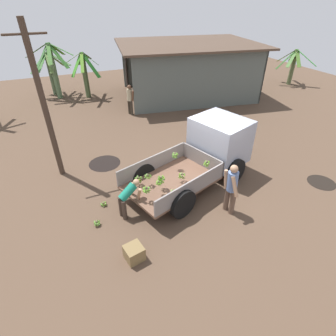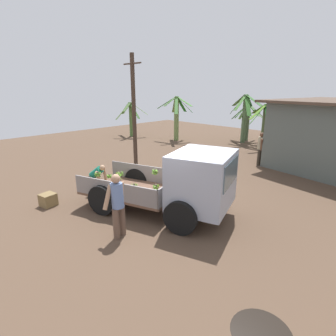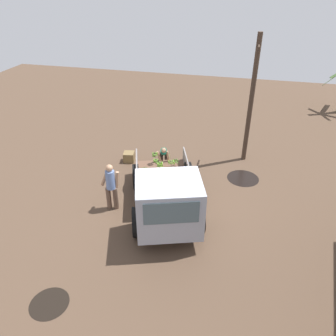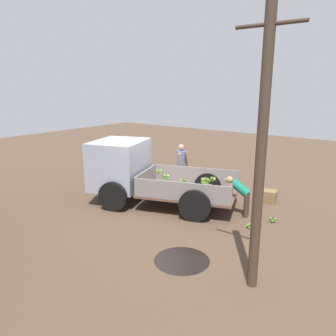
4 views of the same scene
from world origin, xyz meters
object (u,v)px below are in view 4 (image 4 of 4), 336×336
Objects in this scene: utility_pole at (261,152)px; banana_bunch_on_ground_0 at (273,219)px; cargo_truck at (132,170)px; wooden_crate_0 at (269,196)px; banana_bunch_on_ground_1 at (250,226)px; person_foreground_visitor at (181,164)px; person_worker_loading at (240,193)px.

utility_pole is 24.92× the size of banana_bunch_on_ground_0.
cargo_truck reaches higher than wooden_crate_0.
cargo_truck is 23.55× the size of banana_bunch_on_ground_1.
person_foreground_visitor is 8.21× the size of banana_bunch_on_ground_0.
utility_pole is (-5.27, 2.22, 1.61)m from cargo_truck.
utility_pole is 4.41× the size of person_worker_loading.
person_worker_loading is 2.66× the size of wooden_crate_0.
cargo_truck is 4.79m from banana_bunch_on_ground_0.
person_foreground_visitor reaches higher than banana_bunch_on_ground_0.
banana_bunch_on_ground_1 is at bearing 97.62° from wooden_crate_0.
cargo_truck is 2.20m from person_foreground_visitor.
banana_bunch_on_ground_1 is at bearing -66.51° from utility_pole.
wooden_crate_0 is at bearing -82.38° from banana_bunch_on_ground_1.
cargo_truck is at bearing 34.86° from wooden_crate_0.
cargo_truck is at bearing 13.73° from banana_bunch_on_ground_0.
wooden_crate_0 is at bearing -73.92° from utility_pole.
person_foreground_visitor is 3.15m from person_worker_loading.
cargo_truck is 0.96× the size of utility_pole.
utility_pole is at bearing 104.23° from person_worker_loading.
wooden_crate_0 is at bearing -66.62° from banana_bunch_on_ground_0.
banana_bunch_on_ground_1 is (-3.61, 1.82, -0.89)m from person_foreground_visitor.
person_foreground_visitor is at bearing 9.71° from wooden_crate_0.
person_worker_loading is 5.65× the size of banana_bunch_on_ground_0.
wooden_crate_0 is (0.68, -1.58, 0.12)m from banana_bunch_on_ground_0.
utility_pole is 24.45× the size of banana_bunch_on_ground_1.
cargo_truck is 11.30× the size of wooden_crate_0.
cargo_truck is 24.01× the size of banana_bunch_on_ground_0.
banana_bunch_on_ground_1 is (0.36, 0.81, -0.01)m from banana_bunch_on_ground_0.
utility_pole is 3.04× the size of person_foreground_visitor.
utility_pole is 6.64m from person_foreground_visitor.
banana_bunch_on_ground_0 is (0.73, -3.33, -2.63)m from utility_pole.
person_foreground_visitor is at bearing -26.81° from banana_bunch_on_ground_1.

